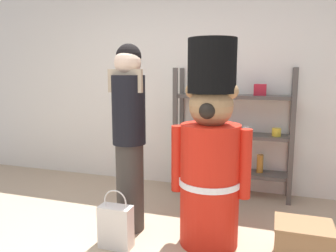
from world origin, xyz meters
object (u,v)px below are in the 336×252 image
at_px(shopping_bag, 116,226).
at_px(display_crate, 303,242).
at_px(person_shopper, 129,131).
at_px(merchandise_shelf, 233,133).
at_px(teddy_bear_guard, 210,155).

bearing_deg(shopping_bag, display_crate, 10.87).
distance_m(person_shopper, display_crate, 1.69).
distance_m(merchandise_shelf, teddy_bear_guard, 1.25).
bearing_deg(person_shopper, teddy_bear_guard, -2.05).
bearing_deg(person_shopper, merchandise_shelf, 57.88).
distance_m(merchandise_shelf, display_crate, 1.60).
xyz_separation_m(teddy_bear_guard, person_shopper, (-0.75, 0.03, 0.15)).
xyz_separation_m(person_shopper, display_crate, (1.50, -0.06, -0.78)).
bearing_deg(merchandise_shelf, shopping_bag, -115.37).
distance_m(person_shopper, shopping_bag, 0.82).
xyz_separation_m(merchandise_shelf, person_shopper, (-0.77, -1.23, 0.18)).
bearing_deg(teddy_bear_guard, display_crate, -2.84).
relative_size(teddy_bear_guard, shopping_bag, 3.43).
bearing_deg(person_shopper, display_crate, -2.45).
bearing_deg(shopping_bag, merchandise_shelf, 64.63).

